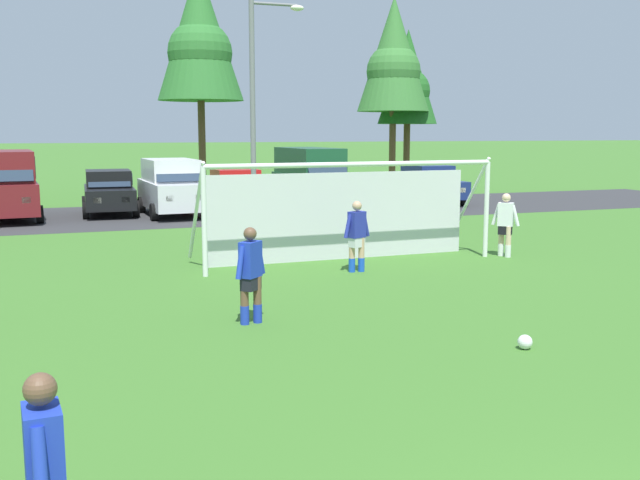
{
  "coord_description": "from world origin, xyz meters",
  "views": [
    {
      "loc": [
        -4.01,
        -2.78,
        3.21
      ],
      "look_at": [
        0.78,
        10.56,
        1.09
      ],
      "focal_mm": 40.78,
      "sensor_mm": 36.0,
      "label": 1
    }
  ],
  "objects_px": {
    "parked_car_slot_left": "(7,183)",
    "parked_car_slot_center": "(172,187)",
    "player_midfield_center": "(251,276)",
    "player_winger_left": "(505,225)",
    "parked_car_slot_right": "(310,176)",
    "parked_car_slot_far_right": "(429,184)",
    "soccer_goal": "(343,209)",
    "parked_car_slot_center_right": "(236,190)",
    "parked_car_slot_center_left": "(109,192)",
    "street_lamp": "(258,111)",
    "player_defender_far": "(357,236)",
    "soccer_ball": "(525,342)"
  },
  "relations": [
    {
      "from": "parked_car_slot_center_right",
      "to": "street_lamp",
      "type": "xyz_separation_m",
      "value": [
        -0.18,
        -4.21,
        3.04
      ]
    },
    {
      "from": "parked_car_slot_center",
      "to": "street_lamp",
      "type": "distance_m",
      "value": 5.33
    },
    {
      "from": "player_defender_far",
      "to": "parked_car_slot_left",
      "type": "xyz_separation_m",
      "value": [
        -8.17,
        13.5,
        0.52
      ]
    },
    {
      "from": "player_defender_far",
      "to": "parked_car_slot_right",
      "type": "distance_m",
      "value": 14.7
    },
    {
      "from": "soccer_ball",
      "to": "player_midfield_center",
      "type": "height_order",
      "value": "player_midfield_center"
    },
    {
      "from": "parked_car_slot_left",
      "to": "parked_car_slot_center",
      "type": "distance_m",
      "value": 5.89
    },
    {
      "from": "parked_car_slot_left",
      "to": "parked_car_slot_center",
      "type": "xyz_separation_m",
      "value": [
        5.85,
        -0.57,
        -0.23
      ]
    },
    {
      "from": "parked_car_slot_right",
      "to": "parked_car_slot_far_right",
      "type": "xyz_separation_m",
      "value": [
        5.45,
        -0.45,
        -0.47
      ]
    },
    {
      "from": "player_winger_left",
      "to": "parked_car_slot_center_right",
      "type": "xyz_separation_m",
      "value": [
        -4.12,
        12.69,
        0.05
      ]
    },
    {
      "from": "parked_car_slot_center",
      "to": "parked_car_slot_far_right",
      "type": "bearing_deg",
      "value": 4.08
    },
    {
      "from": "player_midfield_center",
      "to": "player_winger_left",
      "type": "distance_m",
      "value": 8.91
    },
    {
      "from": "player_midfield_center",
      "to": "parked_car_slot_center_left",
      "type": "height_order",
      "value": "parked_car_slot_center_left"
    },
    {
      "from": "parked_car_slot_left",
      "to": "parked_car_slot_center_right",
      "type": "xyz_separation_m",
      "value": [
        8.46,
        -0.19,
        -0.47
      ]
    },
    {
      "from": "player_midfield_center",
      "to": "parked_car_slot_right",
      "type": "bearing_deg",
      "value": 68.05
    },
    {
      "from": "parked_car_slot_left",
      "to": "parked_car_slot_far_right",
      "type": "distance_m",
      "value": 17.39
    },
    {
      "from": "soccer_goal",
      "to": "parked_car_slot_center_right",
      "type": "height_order",
      "value": "soccer_goal"
    },
    {
      "from": "player_winger_left",
      "to": "player_defender_far",
      "type": "bearing_deg",
      "value": -171.98
    },
    {
      "from": "parked_car_slot_center_left",
      "to": "player_midfield_center",
      "type": "bearing_deg",
      "value": -86.32
    },
    {
      "from": "soccer_ball",
      "to": "parked_car_slot_left",
      "type": "relative_size",
      "value": 0.04
    },
    {
      "from": "player_winger_left",
      "to": "parked_car_slot_right",
      "type": "relative_size",
      "value": 0.34
    },
    {
      "from": "soccer_goal",
      "to": "parked_car_slot_center",
      "type": "relative_size",
      "value": 1.59
    },
    {
      "from": "parked_car_slot_right",
      "to": "street_lamp",
      "type": "distance_m",
      "value": 6.78
    },
    {
      "from": "parked_car_slot_far_right",
      "to": "parked_car_slot_right",
      "type": "bearing_deg",
      "value": 175.26
    },
    {
      "from": "player_defender_far",
      "to": "parked_car_slot_center_right",
      "type": "distance_m",
      "value": 13.31
    },
    {
      "from": "parked_car_slot_left",
      "to": "parked_car_slot_far_right",
      "type": "relative_size",
      "value": 1.17
    },
    {
      "from": "parked_car_slot_center",
      "to": "parked_car_slot_far_right",
      "type": "relative_size",
      "value": 1.12
    },
    {
      "from": "player_winger_left",
      "to": "parked_car_slot_right",
      "type": "distance_m",
      "value": 13.61
    },
    {
      "from": "parked_car_slot_center",
      "to": "street_lamp",
      "type": "bearing_deg",
      "value": -57.58
    },
    {
      "from": "player_midfield_center",
      "to": "player_defender_far",
      "type": "bearing_deg",
      "value": 46.57
    },
    {
      "from": "soccer_goal",
      "to": "player_winger_left",
      "type": "bearing_deg",
      "value": -11.91
    },
    {
      "from": "player_winger_left",
      "to": "parked_car_slot_left",
      "type": "distance_m",
      "value": 18.01
    },
    {
      "from": "player_defender_far",
      "to": "parked_car_slot_center_left",
      "type": "xyz_separation_m",
      "value": [
        -4.57,
        14.1,
        0.05
      ]
    },
    {
      "from": "player_winger_left",
      "to": "parked_car_slot_center_left",
      "type": "bearing_deg",
      "value": 123.66
    },
    {
      "from": "soccer_ball",
      "to": "parked_car_slot_center",
      "type": "distance_m",
      "value": 19.53
    },
    {
      "from": "street_lamp",
      "to": "player_defender_far",
      "type": "bearing_deg",
      "value": -90.7
    },
    {
      "from": "player_midfield_center",
      "to": "player_winger_left",
      "type": "height_order",
      "value": "same"
    },
    {
      "from": "player_defender_far",
      "to": "soccer_ball",
      "type": "bearing_deg",
      "value": -89.65
    },
    {
      "from": "soccer_ball",
      "to": "player_winger_left",
      "type": "bearing_deg",
      "value": 58.23
    },
    {
      "from": "player_midfield_center",
      "to": "parked_car_slot_center_left",
      "type": "xyz_separation_m",
      "value": [
        -1.14,
        17.72,
        0.05
      ]
    },
    {
      "from": "player_midfield_center",
      "to": "parked_car_slot_right",
      "type": "height_order",
      "value": "parked_car_slot_right"
    },
    {
      "from": "soccer_ball",
      "to": "parked_car_slot_center_right",
      "type": "bearing_deg",
      "value": 89.28
    },
    {
      "from": "parked_car_slot_right",
      "to": "parked_car_slot_far_right",
      "type": "bearing_deg",
      "value": -4.74
    },
    {
      "from": "soccer_ball",
      "to": "player_midfield_center",
      "type": "relative_size",
      "value": 0.13
    },
    {
      "from": "parked_car_slot_far_right",
      "to": "parked_car_slot_center_left",
      "type": "bearing_deg",
      "value": 178.56
    },
    {
      "from": "parked_car_slot_center_left",
      "to": "parked_car_slot_center",
      "type": "xyz_separation_m",
      "value": [
        2.25,
        -1.17,
        0.24
      ]
    },
    {
      "from": "parked_car_slot_right",
      "to": "parked_car_slot_center_right",
      "type": "bearing_deg",
      "value": -165.5
    },
    {
      "from": "parked_car_slot_center_left",
      "to": "parked_car_slot_center",
      "type": "relative_size",
      "value": 0.9
    },
    {
      "from": "player_defender_far",
      "to": "parked_car_slot_far_right",
      "type": "xyz_separation_m",
      "value": [
        9.21,
        13.75,
        0.05
      ]
    },
    {
      "from": "soccer_ball",
      "to": "parked_car_slot_center",
      "type": "xyz_separation_m",
      "value": [
        -2.36,
        19.36,
        1.0
      ]
    },
    {
      "from": "player_midfield_center",
      "to": "parked_car_slot_center_right",
      "type": "xyz_separation_m",
      "value": [
        3.72,
        16.93,
        0.05
      ]
    }
  ]
}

